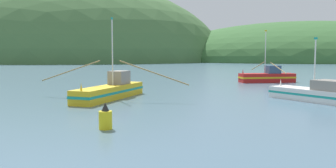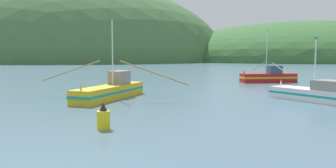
# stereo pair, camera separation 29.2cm
# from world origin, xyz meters

# --- Properties ---
(hill_mid_left) EXTENTS (190.85, 152.68, 48.70)m
(hill_mid_left) POSITION_xyz_m (57.64, 225.66, 0.00)
(hill_mid_left) COLOR #386633
(hill_mid_left) RESTS_ON ground
(hill_far_right) EXTENTS (206.74, 165.39, 99.15)m
(hill_far_right) POSITION_xyz_m (-95.70, 204.23, 0.00)
(hill_far_right) COLOR #47703D
(hill_far_right) RESTS_ON ground
(fishing_boat_white) EXTENTS (8.66, 9.63, 5.92)m
(fishing_boat_white) POSITION_xyz_m (14.42, 25.27, 0.71)
(fishing_boat_white) COLOR white
(fishing_boat_white) RESTS_ON ground
(fishing_boat_yellow) EXTENTS (15.77, 11.24, 7.95)m
(fishing_boat_yellow) POSITION_xyz_m (-5.47, 25.16, 0.82)
(fishing_boat_yellow) COLOR gold
(fishing_boat_yellow) RESTS_ON ground
(fishing_boat_red) EXTENTS (8.87, 11.67, 8.03)m
(fishing_boat_red) POSITION_xyz_m (12.56, 47.80, 0.89)
(fishing_boat_red) COLOR red
(fishing_boat_red) RESTS_ON ground
(channel_buoy) EXTENTS (0.78, 0.78, 1.57)m
(channel_buoy) POSITION_xyz_m (-1.54, 11.48, 0.65)
(channel_buoy) COLOR yellow
(channel_buoy) RESTS_ON ground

